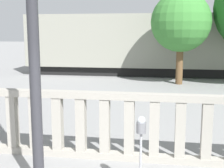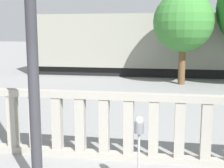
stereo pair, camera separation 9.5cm
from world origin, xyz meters
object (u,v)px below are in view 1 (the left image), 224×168
at_px(tree_left, 181,22).
at_px(train_near, 222,44).
at_px(parking_meter, 141,133).
at_px(lamppost, 33,26).

bearing_deg(tree_left, train_near, 52.06).
distance_m(parking_meter, tree_left, 11.64).
relative_size(lamppost, train_near, 0.25).
bearing_deg(lamppost, train_near, 69.66).
bearing_deg(parking_meter, train_near, 75.62).
xyz_separation_m(parking_meter, train_near, (3.78, 14.75, 0.89)).
relative_size(lamppost, parking_meter, 4.31).
relative_size(parking_meter, train_near, 0.06).
bearing_deg(tree_left, lamppost, -104.09).
bearing_deg(tree_left, parking_meter, -95.83).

